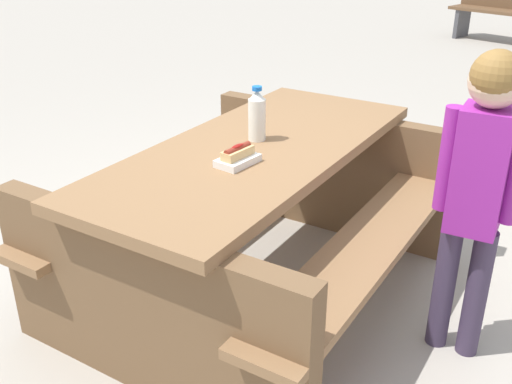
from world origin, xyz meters
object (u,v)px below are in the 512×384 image
picnic_table (256,208)px  soda_bottle (257,115)px  child_in_coat (480,172)px  hotdog_tray (238,157)px  park_bench_mid (506,10)px

picnic_table → soda_bottle: 0.43m
child_in_coat → hotdog_tray: bearing=-51.7°
hotdog_tray → child_in_coat: 0.93m
picnic_table → park_bench_mid: park_bench_mid is taller
picnic_table → child_in_coat: size_ratio=1.72×
child_in_coat → park_bench_mid: (-6.23, -3.55, -0.36)m
picnic_table → soda_bottle: soda_bottle is taller
picnic_table → child_in_coat: bearing=114.4°
soda_bottle → hotdog_tray: 0.31m
soda_bottle → picnic_table: bearing=48.5°
child_in_coat → park_bench_mid: child_in_coat is taller
soda_bottle → park_bench_mid: (-6.57, -2.64, -0.41)m
hotdog_tray → park_bench_mid: 7.38m
soda_bottle → park_bench_mid: soda_bottle is taller
child_in_coat → park_bench_mid: bearing=-150.3°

